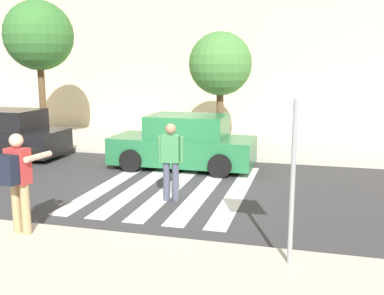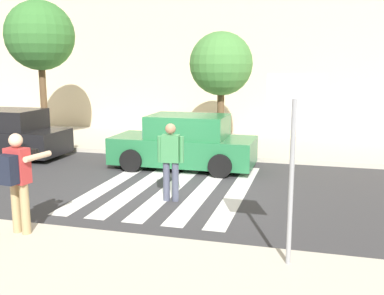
% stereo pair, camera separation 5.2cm
% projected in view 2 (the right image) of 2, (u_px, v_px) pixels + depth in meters
% --- Properties ---
extents(ground_plane, '(120.00, 120.00, 0.00)m').
position_uv_depth(ground_plane, '(170.00, 190.00, 10.83)').
color(ground_plane, '#38383A').
extents(sidewalk_far, '(60.00, 4.80, 0.14)m').
position_uv_depth(sidewalk_far, '(221.00, 144.00, 16.51)').
color(sidewalk_far, beige).
rests_on(sidewalk_far, ground).
extents(building_facade_far, '(56.00, 4.00, 7.18)m').
position_uv_depth(building_facade_far, '(241.00, 50.00, 20.03)').
color(building_facade_far, beige).
rests_on(building_facade_far, ground).
extents(crosswalk_stripe_0, '(0.44, 5.20, 0.01)m').
position_uv_depth(crosswalk_stripe_0, '(113.00, 183.00, 11.43)').
color(crosswalk_stripe_0, silver).
rests_on(crosswalk_stripe_0, ground).
extents(crosswalk_stripe_1, '(0.44, 5.20, 0.01)m').
position_uv_depth(crosswalk_stripe_1, '(142.00, 185.00, 11.23)').
color(crosswalk_stripe_1, silver).
rests_on(crosswalk_stripe_1, ground).
extents(crosswalk_stripe_2, '(0.44, 5.20, 0.01)m').
position_uv_depth(crosswalk_stripe_2, '(173.00, 187.00, 11.02)').
color(crosswalk_stripe_2, silver).
rests_on(crosswalk_stripe_2, ground).
extents(crosswalk_stripe_3, '(0.44, 5.20, 0.01)m').
position_uv_depth(crosswalk_stripe_3, '(204.00, 190.00, 10.81)').
color(crosswalk_stripe_3, silver).
rests_on(crosswalk_stripe_3, ground).
extents(crosswalk_stripe_4, '(0.44, 5.20, 0.01)m').
position_uv_depth(crosswalk_stripe_4, '(237.00, 192.00, 10.61)').
color(crosswalk_stripe_4, silver).
rests_on(crosswalk_stripe_4, ground).
extents(stop_sign, '(0.76, 0.08, 2.72)m').
position_uv_depth(stop_sign, '(294.00, 128.00, 6.17)').
color(stop_sign, gray).
rests_on(stop_sign, sidewalk_near).
extents(photographer_with_backpack, '(0.66, 0.90, 1.72)m').
position_uv_depth(photographer_with_backpack, '(17.00, 175.00, 7.49)').
color(photographer_with_backpack, tan).
rests_on(photographer_with_backpack, sidewalk_near).
extents(pedestrian_crossing, '(0.58, 0.29, 1.72)m').
position_uv_depth(pedestrian_crossing, '(171.00, 158.00, 9.78)').
color(pedestrian_crossing, '#474C60').
rests_on(pedestrian_crossing, ground).
extents(parked_car_black, '(4.10, 1.92, 1.55)m').
position_uv_depth(parked_car_black, '(4.00, 135.00, 14.53)').
color(parked_car_black, black).
rests_on(parked_car_black, ground).
extents(parked_car_green, '(4.10, 1.92, 1.55)m').
position_uv_depth(parked_car_green, '(185.00, 143.00, 12.95)').
color(parked_car_green, '#236B3D').
rests_on(parked_car_green, ground).
extents(street_tree_west, '(2.44, 2.44, 5.04)m').
position_uv_depth(street_tree_west, '(40.00, 36.00, 15.81)').
color(street_tree_west, brown).
rests_on(street_tree_west, sidewalk_far).
extents(street_tree_center, '(2.12, 2.12, 3.91)m').
position_uv_depth(street_tree_center, '(221.00, 64.00, 14.97)').
color(street_tree_center, brown).
rests_on(street_tree_center, sidewalk_far).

